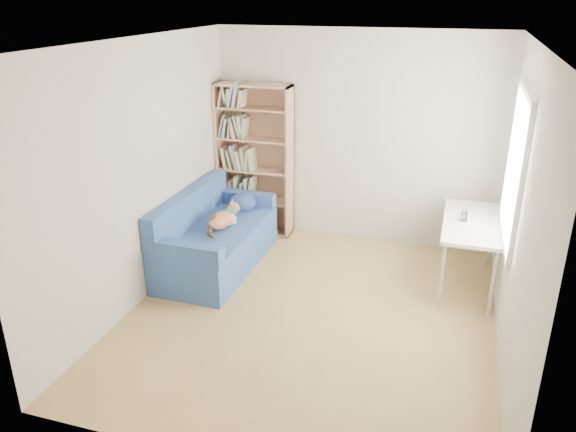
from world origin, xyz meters
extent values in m
plane|color=#A7874B|center=(0.00, 0.00, 0.00)|extent=(4.00, 4.00, 0.00)
cube|color=silver|center=(0.00, 2.00, 1.30)|extent=(3.50, 0.04, 2.60)
cube|color=silver|center=(0.00, -2.00, 1.30)|extent=(3.50, 0.04, 2.60)
cube|color=silver|center=(-1.75, 0.00, 1.30)|extent=(0.04, 4.00, 2.60)
cube|color=silver|center=(1.75, 0.00, 1.30)|extent=(0.04, 4.00, 2.60)
cube|color=white|center=(0.00, 0.00, 2.60)|extent=(3.50, 4.00, 0.04)
cube|color=white|center=(1.75, 0.60, 1.50)|extent=(0.01, 1.20, 1.30)
cube|color=navy|center=(-1.31, 0.71, 0.22)|extent=(0.86, 1.79, 0.44)
cube|color=navy|center=(-1.65, 0.71, 0.66)|extent=(0.18, 1.78, 0.43)
cube|color=navy|center=(-1.31, 1.52, 0.54)|extent=(0.84, 0.17, 0.20)
cube|color=navy|center=(-1.31, -0.10, 0.54)|extent=(0.84, 0.17, 0.20)
cube|color=navy|center=(-1.29, 0.71, 0.46)|extent=(0.84, 1.64, 0.05)
ellipsoid|color=#2C4790|center=(-1.24, 1.35, 0.57)|extent=(0.32, 0.35, 0.24)
ellipsoid|color=#A53C12|center=(-1.26, 0.72, 0.57)|extent=(0.24, 0.43, 0.17)
ellipsoid|color=silver|center=(-1.20, 0.84, 0.55)|extent=(0.14, 0.18, 0.11)
ellipsoid|color=#34210E|center=(-1.29, 0.67, 0.61)|extent=(0.14, 0.22, 0.08)
sphere|color=#A53C12|center=(-1.24, 1.02, 0.61)|extent=(0.15, 0.15, 0.15)
cone|color=#A53C12|center=(-1.26, 1.05, 0.69)|extent=(0.06, 0.07, 0.07)
cone|color=#A53C12|center=(-1.26, 0.98, 0.69)|extent=(0.06, 0.07, 0.07)
cylinder|color=#24B468|center=(-1.24, 0.94, 0.59)|extent=(0.12, 0.04, 0.12)
cylinder|color=#34210E|center=(-1.28, 0.47, 0.54)|extent=(0.09, 0.17, 0.06)
cube|color=tan|center=(-1.72, 1.83, 0.97)|extent=(0.03, 0.30, 1.94)
cube|color=tan|center=(-0.79, 1.83, 0.97)|extent=(0.03, 0.30, 1.94)
cube|color=tan|center=(-1.25, 1.83, 1.92)|extent=(0.97, 0.30, 0.03)
cube|color=tan|center=(-1.25, 1.83, 0.01)|extent=(0.97, 0.30, 0.03)
cube|color=tan|center=(-1.25, 1.97, 0.97)|extent=(0.97, 0.02, 1.94)
cube|color=white|center=(1.44, 1.09, 0.73)|extent=(0.58, 1.27, 0.04)
cylinder|color=silver|center=(1.68, 1.67, 0.35)|extent=(0.04, 0.04, 0.71)
cylinder|color=silver|center=(1.68, 0.50, 0.35)|extent=(0.04, 0.04, 0.71)
cylinder|color=silver|center=(1.20, 1.67, 0.35)|extent=(0.04, 0.04, 0.71)
cylinder|color=silver|center=(1.20, 0.50, 0.35)|extent=(0.04, 0.04, 0.71)
cylinder|color=white|center=(1.35, 1.07, 0.79)|extent=(0.08, 0.08, 0.09)
camera|label=1|loc=(1.20, -4.65, 2.99)|focal=35.00mm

